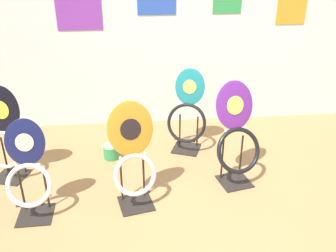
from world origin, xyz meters
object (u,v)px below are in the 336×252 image
at_px(toilet_seat_display_jazz_black, 4,138).
at_px(toilet_seat_display_teal_sax, 187,115).
at_px(toilet_seat_display_purple_note, 237,137).
at_px(paint_can, 111,151).
at_px(toilet_seat_display_orange_sun, 133,157).
at_px(toilet_seat_display_navy_moon, 29,176).

relative_size(toilet_seat_display_jazz_black, toilet_seat_display_teal_sax, 1.03).
distance_m(toilet_seat_display_purple_note, toilet_seat_display_teal_sax, 0.73).
distance_m(toilet_seat_display_purple_note, paint_can, 1.33).
xyz_separation_m(toilet_seat_display_orange_sun, toilet_seat_display_navy_moon, (-0.82, -0.09, -0.08)).
distance_m(toilet_seat_display_jazz_black, toilet_seat_display_orange_sun, 1.28).
bearing_deg(toilet_seat_display_purple_note, toilet_seat_display_teal_sax, 118.77).
distance_m(toilet_seat_display_orange_sun, toilet_seat_display_navy_moon, 0.83).
height_order(toilet_seat_display_teal_sax, toilet_seat_display_navy_moon, toilet_seat_display_teal_sax).
xyz_separation_m(toilet_seat_display_teal_sax, toilet_seat_display_navy_moon, (-1.40, -0.97, -0.02)).
bearing_deg(toilet_seat_display_purple_note, toilet_seat_display_jazz_black, 172.62).
xyz_separation_m(toilet_seat_display_teal_sax, paint_can, (-0.81, -0.12, -0.32)).
relative_size(toilet_seat_display_teal_sax, paint_can, 5.17).
xyz_separation_m(toilet_seat_display_jazz_black, toilet_seat_display_orange_sun, (1.17, -0.51, 0.04)).
bearing_deg(toilet_seat_display_orange_sun, paint_can, 106.80).
bearing_deg(toilet_seat_display_teal_sax, paint_can, -171.56).
distance_m(toilet_seat_display_orange_sun, paint_can, 0.88).
relative_size(toilet_seat_display_jazz_black, toilet_seat_display_navy_moon, 1.09).
bearing_deg(toilet_seat_display_purple_note, toilet_seat_display_navy_moon, -169.45).
bearing_deg(paint_can, toilet_seat_display_teal_sax, 8.44).
relative_size(toilet_seat_display_purple_note, toilet_seat_display_teal_sax, 1.09).
relative_size(toilet_seat_display_purple_note, toilet_seat_display_orange_sun, 1.04).
bearing_deg(toilet_seat_display_jazz_black, toilet_seat_display_orange_sun, -23.65).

